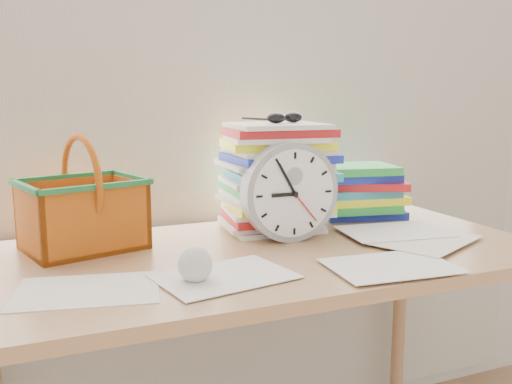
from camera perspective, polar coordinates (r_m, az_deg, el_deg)
name	(u,v)px	position (r m, az deg, el deg)	size (l,w,h in m)	color
curtain	(213,36)	(1.73, -4.32, 15.33)	(2.40, 0.01, 2.50)	beige
desk	(265,279)	(1.44, 0.87, -8.67)	(1.40, 0.70, 0.75)	#A5774D
paper_stack	(276,177)	(1.61, 1.99, 1.53)	(0.31, 0.25, 0.30)	white
clock	(290,192)	(1.49, 3.38, 0.00)	(0.26, 0.26, 0.05)	#929496
sunglasses	(285,118)	(1.59, 2.89, 7.45)	(0.14, 0.12, 0.03)	black
book_stack	(360,191)	(1.80, 10.36, 0.08)	(0.28, 0.21, 0.17)	white
basket	(82,194)	(1.47, -17.04, -0.15)	(0.28, 0.22, 0.28)	#CF6214
crumpled_ball	(195,264)	(1.19, -6.15, -7.18)	(0.08, 0.08, 0.08)	silver
scattered_papers	(265,248)	(1.42, 0.88, -5.58)	(1.26, 0.42, 0.02)	white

